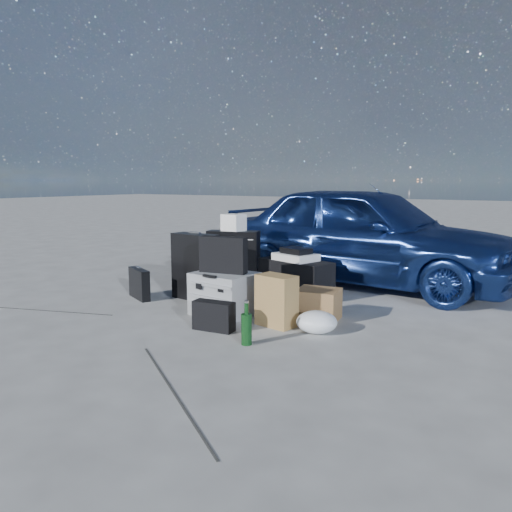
{
  "coord_description": "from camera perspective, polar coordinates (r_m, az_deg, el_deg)",
  "views": [
    {
      "loc": [
        2.74,
        -3.28,
        1.21
      ],
      "look_at": [
        0.21,
        0.85,
        0.47
      ],
      "focal_mm": 35.0,
      "sensor_mm": 36.0,
      "label": 1
    }
  ],
  "objects": [
    {
      "name": "white_carton",
      "position": [
        5.42,
        -2.57,
        3.85
      ],
      "size": [
        0.24,
        0.2,
        0.18
      ],
      "primitive_type": "cube",
      "rotation": [
        0.0,
        0.0,
        -0.12
      ],
      "color": "white",
      "rests_on": "suitcase_right"
    },
    {
      "name": "messenger_bag",
      "position": [
        4.1,
        -4.85,
        -6.83
      ],
      "size": [
        0.35,
        0.16,
        0.24
      ],
      "primitive_type": "cube",
      "rotation": [
        0.0,
        0.0,
        0.1
      ],
      "color": "black",
      "rests_on": "ground"
    },
    {
      "name": "flat_box_black",
      "position": [
        5.16,
        4.6,
        0.62
      ],
      "size": [
        0.33,
        0.28,
        0.06
      ],
      "primitive_type": "cube",
      "rotation": [
        0.0,
        0.0,
        -0.3
      ],
      "color": "black",
      "rests_on": "flat_box_white"
    },
    {
      "name": "plastic_bag",
      "position": [
        4.05,
        6.95,
        -7.5
      ],
      "size": [
        0.41,
        0.39,
        0.18
      ],
      "primitive_type": "ellipsoid",
      "rotation": [
        0.0,
        0.0,
        0.43
      ],
      "color": "white",
      "rests_on": "ground"
    },
    {
      "name": "pelican_case",
      "position": [
        4.55,
        -3.58,
        -4.3
      ],
      "size": [
        0.57,
        0.48,
        0.38
      ],
      "primitive_type": "cube",
      "rotation": [
        0.0,
        0.0,
        -0.09
      ],
      "color": "gray",
      "rests_on": "ground"
    },
    {
      "name": "kraft_bag",
      "position": [
        4.18,
        2.36,
        -5.12
      ],
      "size": [
        0.36,
        0.25,
        0.43
      ],
      "primitive_type": "cube",
      "rotation": [
        0.0,
        0.0,
        -0.19
      ],
      "color": "#AC7B4B",
      "rests_on": "ground"
    },
    {
      "name": "flat_box_white",
      "position": [
        5.17,
        4.56,
        -0.11
      ],
      "size": [
        0.49,
        0.42,
        0.07
      ],
      "primitive_type": "cube",
      "rotation": [
        0.0,
        0.0,
        -0.32
      ],
      "color": "white",
      "rests_on": "duffel_bag"
    },
    {
      "name": "suitcase_right",
      "position": [
        5.46,
        -2.59,
        -0.61
      ],
      "size": [
        0.59,
        0.37,
        0.67
      ],
      "primitive_type": "cube",
      "rotation": [
        0.0,
        0.0,
        0.34
      ],
      "color": "black",
      "rests_on": "ground"
    },
    {
      "name": "cardboard_box",
      "position": [
        4.42,
        7.08,
        -5.52
      ],
      "size": [
        0.4,
        0.36,
        0.27
      ],
      "primitive_type": "cube",
      "rotation": [
        0.0,
        0.0,
        0.14
      ],
      "color": "olive",
      "rests_on": "ground"
    },
    {
      "name": "green_bottle",
      "position": [
        3.73,
        -1.09,
        -7.75
      ],
      "size": [
        0.1,
        0.1,
        0.32
      ],
      "primitive_type": "cylinder",
      "rotation": [
        0.0,
        0.0,
        -0.27
      ],
      "color": "#0D3412",
      "rests_on": "ground"
    },
    {
      "name": "duffel_bag",
      "position": [
        5.22,
        4.55,
        -2.61
      ],
      "size": [
        0.84,
        0.53,
        0.39
      ],
      "primitive_type": "cube",
      "rotation": [
        0.0,
        0.0,
        -0.26
      ],
      "color": "black",
      "rests_on": "ground"
    },
    {
      "name": "car",
      "position": [
        5.94,
        12.29,
        2.43
      ],
      "size": [
        3.57,
        1.7,
        1.18
      ],
      "primitive_type": "imported",
      "rotation": [
        0.0,
        0.0,
        1.48
      ],
      "color": "#234191",
      "rests_on": "ground"
    },
    {
      "name": "suitcase_left",
      "position": [
        5.13,
        -6.94,
        -1.24
      ],
      "size": [
        0.54,
        0.25,
        0.68
      ],
      "primitive_type": "cube",
      "rotation": [
        0.0,
        0.0,
        -0.12
      ],
      "color": "black",
      "rests_on": "ground"
    },
    {
      "name": "briefcase",
      "position": [
        5.29,
        -13.2,
        -3.1
      ],
      "size": [
        0.4,
        0.25,
        0.31
      ],
      "primitive_type": "cube",
      "rotation": [
        0.0,
        0.0,
        -0.45
      ],
      "color": "black",
      "rests_on": "ground"
    },
    {
      "name": "ground",
      "position": [
        4.45,
        -8.11,
        -7.26
      ],
      "size": [
        60.0,
        60.0,
        0.0
      ],
      "primitive_type": "plane",
      "color": "#ACADA8",
      "rests_on": "ground"
    },
    {
      "name": "laptop_bag",
      "position": [
        4.49,
        -3.78,
        0.14
      ],
      "size": [
        0.45,
        0.18,
        0.33
      ],
      "primitive_type": "cube",
      "rotation": [
        0.0,
        0.0,
        0.17
      ],
      "color": "black",
      "rests_on": "pelican_case"
    }
  ]
}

